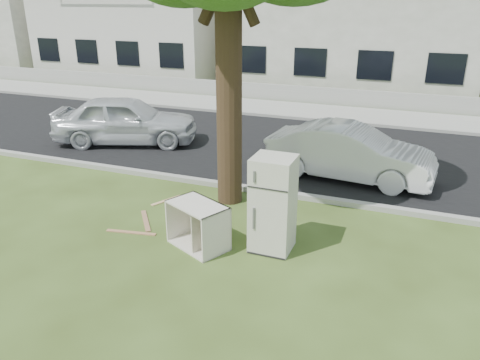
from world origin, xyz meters
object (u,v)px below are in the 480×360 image
at_px(fridge, 273,204).
at_px(car_center, 349,153).
at_px(cabinet, 198,225).
at_px(car_left, 126,120).

xyz_separation_m(fridge, car_center, (0.72, 4.07, -0.20)).
height_order(fridge, cabinet, fridge).
height_order(cabinet, car_center, car_center).
bearing_deg(cabinet, fridge, 43.30).
xyz_separation_m(cabinet, car_left, (-4.91, 5.07, 0.32)).
bearing_deg(cabinet, car_left, 159.89).
relative_size(cabinet, car_center, 0.26).
bearing_deg(car_center, car_left, 90.50).
bearing_deg(car_center, fridge, 175.35).
relative_size(fridge, cabinet, 1.63).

